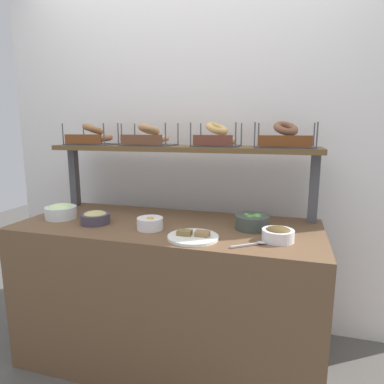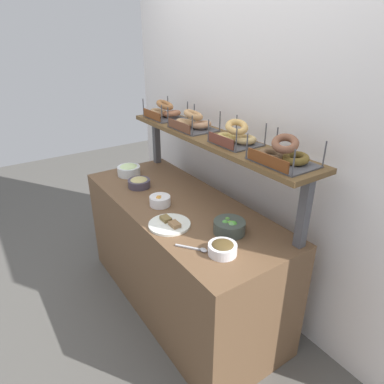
{
  "view_description": "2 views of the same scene",
  "coord_description": "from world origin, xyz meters",
  "px_view_note": "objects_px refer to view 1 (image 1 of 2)",
  "views": [
    {
      "loc": [
        0.65,
        -1.7,
        1.38
      ],
      "look_at": [
        0.14,
        0.04,
        1.04
      ],
      "focal_mm": 30.81,
      "sensor_mm": 36.0,
      "label": 1
    },
    {
      "loc": [
        1.76,
        -1.09,
        1.91
      ],
      "look_at": [
        0.15,
        0.0,
        0.99
      ],
      "focal_mm": 31.95,
      "sensor_mm": 36.0,
      "label": 2
    }
  ],
  "objects_px": {
    "bagel_basket_everything": "(93,137)",
    "bagel_basket_cinnamon_raisin": "(285,139)",
    "bowl_fruit_salad": "(150,223)",
    "bagel_basket_sesame": "(149,138)",
    "bowl_hummus": "(95,217)",
    "serving_spoon_near_plate": "(254,244)",
    "bagel_basket_plain": "(216,139)",
    "bowl_veggie_mix": "(252,222)",
    "serving_plate_white": "(193,237)",
    "bowl_chocolate_spread": "(278,234)",
    "bowl_scallion_spread": "(61,211)"
  },
  "relations": [
    {
      "from": "bowl_hummus",
      "to": "bowl_chocolate_spread",
      "type": "bearing_deg",
      "value": -1.09
    },
    {
      "from": "bowl_scallion_spread",
      "to": "bagel_basket_plain",
      "type": "bearing_deg",
      "value": 21.35
    },
    {
      "from": "bowl_hummus",
      "to": "bagel_basket_everything",
      "type": "height_order",
      "value": "bagel_basket_everything"
    },
    {
      "from": "bagel_basket_everything",
      "to": "bagel_basket_plain",
      "type": "xyz_separation_m",
      "value": [
        0.85,
        0.01,
        -0.0
      ]
    },
    {
      "from": "bowl_hummus",
      "to": "bowl_chocolate_spread",
      "type": "relative_size",
      "value": 1.08
    },
    {
      "from": "bowl_fruit_salad",
      "to": "bowl_scallion_spread",
      "type": "relative_size",
      "value": 0.76
    },
    {
      "from": "bowl_veggie_mix",
      "to": "bowl_fruit_salad",
      "type": "height_order",
      "value": "bowl_veggie_mix"
    },
    {
      "from": "bowl_fruit_salad",
      "to": "bagel_basket_plain",
      "type": "distance_m",
      "value": 0.66
    },
    {
      "from": "bowl_chocolate_spread",
      "to": "bagel_basket_sesame",
      "type": "relative_size",
      "value": 0.48
    },
    {
      "from": "bowl_chocolate_spread",
      "to": "bagel_basket_cinnamon_raisin",
      "type": "xyz_separation_m",
      "value": [
        0.0,
        0.38,
        0.44
      ]
    },
    {
      "from": "bagel_basket_everything",
      "to": "serving_plate_white",
      "type": "bearing_deg",
      "value": -29.22
    },
    {
      "from": "bowl_chocolate_spread",
      "to": "serving_plate_white",
      "type": "relative_size",
      "value": 0.61
    },
    {
      "from": "bagel_basket_sesame",
      "to": "bowl_hummus",
      "type": "bearing_deg",
      "value": -117.34
    },
    {
      "from": "bowl_chocolate_spread",
      "to": "bagel_basket_cinnamon_raisin",
      "type": "distance_m",
      "value": 0.58
    },
    {
      "from": "serving_plate_white",
      "to": "serving_spoon_near_plate",
      "type": "xyz_separation_m",
      "value": [
        0.3,
        -0.01,
        -0.0
      ]
    },
    {
      "from": "bagel_basket_sesame",
      "to": "bagel_basket_plain",
      "type": "bearing_deg",
      "value": 2.78
    },
    {
      "from": "bowl_fruit_salad",
      "to": "bowl_veggie_mix",
      "type": "bearing_deg",
      "value": 17.01
    },
    {
      "from": "bagel_basket_everything",
      "to": "bowl_hummus",
      "type": "bearing_deg",
      "value": -58.54
    },
    {
      "from": "bowl_fruit_salad",
      "to": "bowl_hummus",
      "type": "bearing_deg",
      "value": 177.09
    },
    {
      "from": "bowl_hummus",
      "to": "bowl_chocolate_spread",
      "type": "height_order",
      "value": "same"
    },
    {
      "from": "bagel_basket_cinnamon_raisin",
      "to": "bowl_scallion_spread",
      "type": "bearing_deg",
      "value": -165.71
    },
    {
      "from": "bagel_basket_cinnamon_raisin",
      "to": "serving_spoon_near_plate",
      "type": "bearing_deg",
      "value": -102.91
    },
    {
      "from": "bagel_basket_everything",
      "to": "bagel_basket_cinnamon_raisin",
      "type": "height_order",
      "value": "bagel_basket_cinnamon_raisin"
    },
    {
      "from": "bagel_basket_sesame",
      "to": "bagel_basket_everything",
      "type": "bearing_deg",
      "value": 178.87
    },
    {
      "from": "serving_spoon_near_plate",
      "to": "bagel_basket_plain",
      "type": "height_order",
      "value": "bagel_basket_plain"
    },
    {
      "from": "bowl_chocolate_spread",
      "to": "bowl_fruit_salad",
      "type": "height_order",
      "value": "bowl_fruit_salad"
    },
    {
      "from": "bagel_basket_everything",
      "to": "bagel_basket_cinnamon_raisin",
      "type": "relative_size",
      "value": 0.94
    },
    {
      "from": "bowl_scallion_spread",
      "to": "bagel_basket_sesame",
      "type": "xyz_separation_m",
      "value": [
        0.44,
        0.32,
        0.43
      ]
    },
    {
      "from": "bowl_veggie_mix",
      "to": "bowl_hummus",
      "type": "bearing_deg",
      "value": -170.66
    },
    {
      "from": "serving_spoon_near_plate",
      "to": "bagel_basket_cinnamon_raisin",
      "type": "bearing_deg",
      "value": 77.09
    },
    {
      "from": "bowl_hummus",
      "to": "bagel_basket_plain",
      "type": "height_order",
      "value": "bagel_basket_plain"
    },
    {
      "from": "serving_plate_white",
      "to": "bagel_basket_everything",
      "type": "relative_size",
      "value": 0.82
    },
    {
      "from": "bowl_chocolate_spread",
      "to": "bowl_fruit_salad",
      "type": "xyz_separation_m",
      "value": [
        -0.67,
        0.0,
        -0.0
      ]
    },
    {
      "from": "bowl_hummus",
      "to": "serving_spoon_near_plate",
      "type": "relative_size",
      "value": 1.09
    },
    {
      "from": "bowl_veggie_mix",
      "to": "bagel_basket_plain",
      "type": "distance_m",
      "value": 0.56
    },
    {
      "from": "bowl_veggie_mix",
      "to": "bowl_chocolate_spread",
      "type": "xyz_separation_m",
      "value": [
        0.14,
        -0.16,
        -0.01
      ]
    },
    {
      "from": "bowl_hummus",
      "to": "bowl_scallion_spread",
      "type": "xyz_separation_m",
      "value": [
        -0.26,
        0.04,
        0.01
      ]
    },
    {
      "from": "bowl_veggie_mix",
      "to": "serving_spoon_near_plate",
      "type": "height_order",
      "value": "bowl_veggie_mix"
    },
    {
      "from": "serving_plate_white",
      "to": "bagel_basket_cinnamon_raisin",
      "type": "distance_m",
      "value": 0.77
    },
    {
      "from": "bowl_hummus",
      "to": "bowl_scallion_spread",
      "type": "height_order",
      "value": "bowl_scallion_spread"
    },
    {
      "from": "bowl_hummus",
      "to": "bagel_basket_everything",
      "type": "xyz_separation_m",
      "value": [
        -0.22,
        0.37,
        0.44
      ]
    },
    {
      "from": "bowl_chocolate_spread",
      "to": "bowl_fruit_salad",
      "type": "bearing_deg",
      "value": 179.86
    },
    {
      "from": "bagel_basket_sesame",
      "to": "bagel_basket_plain",
      "type": "height_order",
      "value": "bagel_basket_plain"
    },
    {
      "from": "bowl_fruit_salad",
      "to": "bagel_basket_sesame",
      "type": "distance_m",
      "value": 0.6
    },
    {
      "from": "bowl_hummus",
      "to": "bagel_basket_cinnamon_raisin",
      "type": "xyz_separation_m",
      "value": [
        1.02,
        0.36,
        0.44
      ]
    },
    {
      "from": "bowl_scallion_spread",
      "to": "bagel_basket_sesame",
      "type": "height_order",
      "value": "bagel_basket_sesame"
    },
    {
      "from": "bowl_chocolate_spread",
      "to": "serving_plate_white",
      "type": "xyz_separation_m",
      "value": [
        -0.4,
        -0.08,
        -0.02
      ]
    },
    {
      "from": "bowl_veggie_mix",
      "to": "bagel_basket_cinnamon_raisin",
      "type": "relative_size",
      "value": 0.56
    },
    {
      "from": "bowl_chocolate_spread",
      "to": "bowl_fruit_salad",
      "type": "distance_m",
      "value": 0.67
    },
    {
      "from": "serving_spoon_near_plate",
      "to": "bagel_basket_cinnamon_raisin",
      "type": "height_order",
      "value": "bagel_basket_cinnamon_raisin"
    }
  ]
}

